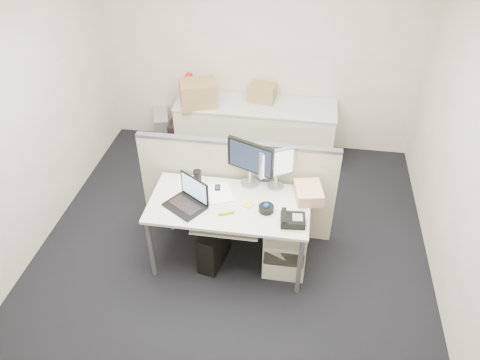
% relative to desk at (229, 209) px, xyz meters
% --- Properties ---
extents(floor, '(4.00, 4.50, 0.01)m').
position_rel_desk_xyz_m(floor, '(0.00, 0.00, -0.67)').
color(floor, black).
rests_on(floor, ground).
extents(wall_back, '(4.00, 0.02, 2.70)m').
position_rel_desk_xyz_m(wall_back, '(0.00, 2.25, 0.69)').
color(wall_back, beige).
rests_on(wall_back, ground).
extents(wall_left, '(0.02, 4.50, 2.70)m').
position_rel_desk_xyz_m(wall_left, '(-2.00, 0.00, 0.69)').
color(wall_left, beige).
rests_on(wall_left, ground).
extents(wall_right, '(0.02, 4.50, 2.70)m').
position_rel_desk_xyz_m(wall_right, '(2.00, 0.00, 0.69)').
color(wall_right, beige).
rests_on(wall_right, ground).
extents(desk, '(1.50, 0.75, 0.73)m').
position_rel_desk_xyz_m(desk, '(0.00, 0.00, 0.00)').
color(desk, silver).
rests_on(desk, floor).
extents(keyboard_tray, '(0.62, 0.32, 0.02)m').
position_rel_desk_xyz_m(keyboard_tray, '(0.00, -0.18, -0.04)').
color(keyboard_tray, silver).
rests_on(keyboard_tray, desk).
extents(drawer_pedestal, '(0.40, 0.55, 0.65)m').
position_rel_desk_xyz_m(drawer_pedestal, '(0.55, 0.05, -0.34)').
color(drawer_pedestal, silver).
rests_on(drawer_pedestal, floor).
extents(cubicle_partition, '(2.00, 0.06, 1.10)m').
position_rel_desk_xyz_m(cubicle_partition, '(0.00, 0.45, -0.11)').
color(cubicle_partition, '#ABA788').
rests_on(cubicle_partition, floor).
extents(back_counter, '(2.00, 0.60, 0.72)m').
position_rel_desk_xyz_m(back_counter, '(0.00, 1.93, -0.30)').
color(back_counter, silver).
rests_on(back_counter, floor).
extents(monitor_main, '(0.51, 0.36, 0.48)m').
position_rel_desk_xyz_m(monitor_main, '(0.15, 0.32, 0.31)').
color(monitor_main, black).
rests_on(monitor_main, desk).
extents(monitor_small, '(0.39, 0.31, 0.42)m').
position_rel_desk_xyz_m(monitor_small, '(0.40, 0.32, 0.28)').
color(monitor_small, '#B7B7BC').
rests_on(monitor_small, desk).
extents(laptop, '(0.44, 0.42, 0.27)m').
position_rel_desk_xyz_m(laptop, '(-0.39, -0.11, 0.20)').
color(laptop, black).
rests_on(laptop, desk).
extents(trackball, '(0.18, 0.18, 0.05)m').
position_rel_desk_xyz_m(trackball, '(0.35, -0.05, 0.09)').
color(trackball, black).
rests_on(trackball, desk).
extents(desk_phone, '(0.23, 0.20, 0.07)m').
position_rel_desk_xyz_m(desk_phone, '(0.60, -0.18, 0.10)').
color(desk_phone, black).
rests_on(desk_phone, desk).
extents(paper_stack, '(0.33, 0.36, 0.01)m').
position_rel_desk_xyz_m(paper_stack, '(-0.12, 0.12, 0.07)').
color(paper_stack, white).
rests_on(paper_stack, desk).
extents(sticky_pad, '(0.11, 0.11, 0.01)m').
position_rel_desk_xyz_m(sticky_pad, '(0.18, 0.00, 0.07)').
color(sticky_pad, yellow).
rests_on(sticky_pad, desk).
extents(travel_mug, '(0.08, 0.08, 0.16)m').
position_rel_desk_xyz_m(travel_mug, '(-0.35, 0.22, 0.15)').
color(travel_mug, black).
rests_on(travel_mug, desk).
extents(banana, '(0.16, 0.10, 0.04)m').
position_rel_desk_xyz_m(banana, '(0.00, -0.15, 0.08)').
color(banana, gold).
rests_on(banana, desk).
extents(cellphone, '(0.07, 0.11, 0.01)m').
position_rel_desk_xyz_m(cellphone, '(-0.15, 0.20, 0.07)').
color(cellphone, black).
rests_on(cellphone, desk).
extents(manila_folders, '(0.30, 0.35, 0.12)m').
position_rel_desk_xyz_m(manila_folders, '(0.72, 0.20, 0.12)').
color(manila_folders, '#D9B187').
rests_on(manila_folders, desk).
extents(keyboard, '(0.49, 0.22, 0.03)m').
position_rel_desk_xyz_m(keyboard, '(0.05, -0.14, -0.02)').
color(keyboard, black).
rests_on(keyboard, keyboard_tray).
extents(pc_tower_desk, '(0.27, 0.49, 0.43)m').
position_rel_desk_xyz_m(pc_tower_desk, '(-0.15, -0.05, -0.45)').
color(pc_tower_desk, black).
rests_on(pc_tower_desk, floor).
extents(pc_tower_spare_dark, '(0.19, 0.44, 0.41)m').
position_rel_desk_xyz_m(pc_tower_spare_dark, '(-1.05, 1.95, -0.46)').
color(pc_tower_spare_dark, black).
rests_on(pc_tower_spare_dark, floor).
extents(pc_tower_spare_silver, '(0.32, 0.50, 0.44)m').
position_rel_desk_xyz_m(pc_tower_spare_silver, '(-1.30, 2.03, -0.45)').
color(pc_tower_spare_silver, '#B7B7BC').
rests_on(pc_tower_spare_silver, floor).
extents(cardboard_box_left, '(0.53, 0.46, 0.33)m').
position_rel_desk_xyz_m(cardboard_box_left, '(-0.70, 1.81, 0.22)').
color(cardboard_box_left, '#A88357').
rests_on(cardboard_box_left, back_counter).
extents(cardboard_box_right, '(0.35, 0.29, 0.23)m').
position_rel_desk_xyz_m(cardboard_box_right, '(0.06, 2.05, 0.17)').
color(cardboard_box_right, '#A88357').
rests_on(cardboard_box_right, back_counter).
extents(red_binder, '(0.08, 0.30, 0.28)m').
position_rel_desk_xyz_m(red_binder, '(-0.90, 2.03, 0.19)').
color(red_binder, red).
rests_on(red_binder, back_counter).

